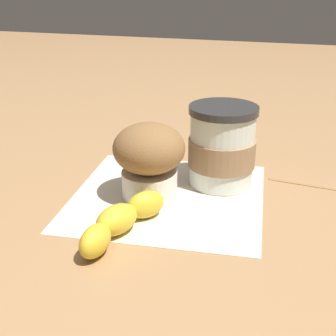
% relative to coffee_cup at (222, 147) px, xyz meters
% --- Properties ---
extents(ground_plane, '(3.00, 3.00, 0.00)m').
position_rel_coffee_cup_xyz_m(ground_plane, '(0.06, -0.06, -0.06)').
color(ground_plane, '#A87C51').
extents(paper_napkin, '(0.28, 0.28, 0.00)m').
position_rel_coffee_cup_xyz_m(paper_napkin, '(0.06, -0.06, -0.06)').
color(paper_napkin, beige).
rests_on(paper_napkin, ground_plane).
extents(coffee_cup, '(0.10, 0.10, 0.12)m').
position_rel_coffee_cup_xyz_m(coffee_cup, '(0.00, 0.00, 0.00)').
color(coffee_cup, silver).
rests_on(coffee_cup, paper_napkin).
extents(muffin, '(0.10, 0.10, 0.10)m').
position_rel_coffee_cup_xyz_m(muffin, '(0.07, -0.08, 0.00)').
color(muffin, white).
rests_on(muffin, paper_napkin).
extents(banana, '(0.15, 0.07, 0.04)m').
position_rel_coffee_cup_xyz_m(banana, '(0.18, -0.09, -0.04)').
color(banana, gold).
rests_on(banana, paper_napkin).
extents(wooden_stirrer, '(0.02, 0.11, 0.00)m').
position_rel_coffee_cup_xyz_m(wooden_stirrer, '(-0.03, 0.12, -0.06)').
color(wooden_stirrer, '#9E7547').
rests_on(wooden_stirrer, ground_plane).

